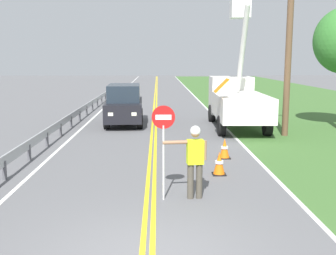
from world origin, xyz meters
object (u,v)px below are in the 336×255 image
(stop_sign_paddle, at_px, (163,131))
(utility_bucket_truck, at_px, (236,99))
(flagger_worker, at_px, (195,157))
(traffic_cone_mid, at_px, (225,149))
(utility_pole_near, at_px, (289,47))
(oncoming_suv_nearest, at_px, (124,104))
(traffic_cone_lead, at_px, (219,164))

(stop_sign_paddle, bearing_deg, utility_bucket_truck, 70.72)
(flagger_worker, height_order, traffic_cone_mid, flagger_worker)
(utility_pole_near, relative_size, traffic_cone_mid, 10.79)
(flagger_worker, xyz_separation_m, stop_sign_paddle, (-0.76, -0.08, 0.66))
(stop_sign_paddle, xyz_separation_m, utility_pole_near, (5.59, 8.44, 2.25))
(oncoming_suv_nearest, xyz_separation_m, traffic_cone_mid, (4.08, -7.61, -0.72))
(flagger_worker, bearing_deg, traffic_cone_lead, 66.04)
(flagger_worker, xyz_separation_m, utility_pole_near, (4.83, 8.35, 2.91))
(stop_sign_paddle, distance_m, utility_pole_near, 10.37)
(utility_pole_near, bearing_deg, stop_sign_paddle, -123.55)
(stop_sign_paddle, bearing_deg, flagger_worker, 6.24)
(utility_bucket_truck, bearing_deg, traffic_cone_mid, -103.73)
(oncoming_suv_nearest, height_order, traffic_cone_lead, oncoming_suv_nearest)
(stop_sign_paddle, height_order, utility_bucket_truck, utility_bucket_truck)
(utility_bucket_truck, bearing_deg, flagger_worker, -105.75)
(utility_bucket_truck, relative_size, traffic_cone_mid, 9.81)
(flagger_worker, relative_size, traffic_cone_mid, 2.61)
(utility_pole_near, distance_m, traffic_cone_mid, 6.52)
(traffic_cone_lead, distance_m, traffic_cone_mid, 2.10)
(traffic_cone_lead, relative_size, traffic_cone_mid, 1.00)
(utility_pole_near, height_order, traffic_cone_lead, utility_pole_near)
(flagger_worker, relative_size, utility_bucket_truck, 0.27)
(oncoming_suv_nearest, distance_m, utility_pole_near, 8.72)
(stop_sign_paddle, xyz_separation_m, oncoming_suv_nearest, (-1.90, 11.83, -0.65))
(utility_bucket_truck, bearing_deg, oncoming_suv_nearest, 171.05)
(oncoming_suv_nearest, bearing_deg, stop_sign_paddle, -80.88)
(flagger_worker, height_order, traffic_cone_lead, flagger_worker)
(stop_sign_paddle, bearing_deg, traffic_cone_lead, 52.07)
(flagger_worker, relative_size, stop_sign_paddle, 0.78)
(stop_sign_paddle, distance_m, traffic_cone_mid, 4.94)
(traffic_cone_mid, bearing_deg, utility_pole_near, 51.04)
(stop_sign_paddle, bearing_deg, utility_pole_near, 56.45)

